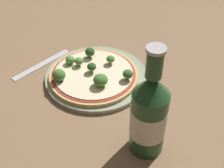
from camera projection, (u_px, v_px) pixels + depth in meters
The scene contains 13 objects.
ground_plane at pixel (99, 83), 0.81m from camera, with size 3.00×3.00×0.00m, color #846647.
plate at pixel (96, 77), 0.82m from camera, with size 0.27×0.27×0.01m.
pizza at pixel (94, 75), 0.81m from camera, with size 0.23×0.23×0.01m.
broccoli_floret_0 at pixel (70, 60), 0.83m from camera, with size 0.02×0.02×0.02m.
broccoli_floret_1 at pixel (90, 52), 0.85m from camera, with size 0.03×0.03×0.03m.
broccoli_floret_2 at pixel (59, 75), 0.77m from camera, with size 0.03×0.03×0.03m.
broccoli_floret_3 at pixel (101, 80), 0.76m from camera, with size 0.04×0.04×0.03m.
broccoli_floret_4 at pixel (80, 60), 0.82m from camera, with size 0.02×0.02×0.02m.
broccoli_floret_5 at pixel (110, 59), 0.83m from camera, with size 0.02×0.02×0.02m.
broccoli_floret_6 at pixel (128, 74), 0.77m from camera, with size 0.03×0.03×0.03m.
broccoli_floret_7 at pixel (92, 66), 0.80m from camera, with size 0.02×0.02×0.03m.
beer_bottle at pixel (149, 114), 0.60m from camera, with size 0.07×0.07×0.25m.
fork at pixel (42, 64), 0.87m from camera, with size 0.04×0.19×0.00m.
Camera 1 is at (0.40, -0.47, 0.53)m, focal length 50.00 mm.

